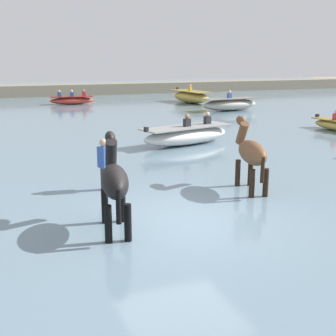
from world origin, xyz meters
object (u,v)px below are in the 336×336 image
object	(u,v)px
boat_far_offshore	(336,125)
boat_distant_east	(191,97)
person_wading_mid	(104,168)
boat_near_port	(230,104)
boat_mid_outer	(72,100)
boat_near_starboard	(187,135)
horse_trailing_bay	(251,154)
horse_lead_black	(114,183)

from	to	relation	value
boat_far_offshore	boat_distant_east	size ratio (longest dim) A/B	0.60
boat_distant_east	person_wading_mid	size ratio (longest dim) A/B	2.68
boat_near_port	boat_mid_outer	xyz separation A→B (m)	(-8.74, 7.42, -0.09)
boat_near_starboard	person_wading_mid	size ratio (longest dim) A/B	2.51
boat_near_starboard	horse_trailing_bay	bearing A→B (deg)	-98.61
person_wading_mid	boat_distant_east	bearing A→B (deg)	60.56
horse_lead_black	boat_near_port	bearing A→B (deg)	55.33
person_wading_mid	boat_mid_outer	bearing A→B (deg)	82.81
horse_trailing_bay	boat_near_port	xyz separation A→B (m)	(8.03, 15.83, -0.56)
boat_near_starboard	person_wading_mid	xyz separation A→B (m)	(-4.43, -4.96, 0.21)
boat_near_port	horse_trailing_bay	bearing A→B (deg)	-116.90
boat_near_port	boat_far_offshore	bearing A→B (deg)	-84.98
horse_lead_black	boat_distant_east	world-z (taller)	horse_lead_black
boat_distant_east	horse_trailing_bay	bearing A→B (deg)	-110.01
boat_mid_outer	person_wading_mid	world-z (taller)	person_wading_mid
horse_lead_black	boat_mid_outer	distance (m)	24.91
horse_lead_black	horse_trailing_bay	bearing A→B (deg)	20.25
person_wading_mid	boat_near_port	bearing A→B (deg)	51.51
horse_trailing_bay	boat_mid_outer	size ratio (longest dim) A/B	0.66
boat_distant_east	boat_far_offshore	bearing A→B (deg)	-85.65
horse_trailing_bay	person_wading_mid	size ratio (longest dim) A/B	1.29
boat_distant_east	boat_near_starboard	world-z (taller)	boat_distant_east
boat_near_starboard	horse_lead_black	bearing A→B (deg)	-122.11
person_wading_mid	horse_lead_black	bearing A→B (deg)	-98.91
boat_far_offshore	boat_mid_outer	xyz separation A→B (m)	(-9.52, 16.26, 0.04)
horse_trailing_bay	boat_distant_east	size ratio (longest dim) A/B	0.48
boat_far_offshore	horse_lead_black	bearing A→B (deg)	-146.46
boat_near_starboard	boat_mid_outer	bearing A→B (deg)	95.64
boat_far_offshore	person_wading_mid	size ratio (longest dim) A/B	1.61
horse_trailing_bay	person_wading_mid	world-z (taller)	horse_trailing_bay
boat_distant_east	person_wading_mid	xyz separation A→B (m)	(-11.20, -19.85, 0.13)
boat_near_starboard	boat_distant_east	bearing A→B (deg)	65.55
boat_distant_east	boat_mid_outer	xyz separation A→B (m)	(-8.44, 2.04, -0.14)
horse_trailing_bay	boat_near_port	distance (m)	17.76
horse_lead_black	boat_far_offshore	bearing A→B (deg)	33.54
person_wading_mid	boat_near_starboard	bearing A→B (deg)	48.21
horse_trailing_bay	boat_near_starboard	distance (m)	6.42
horse_trailing_bay	boat_near_port	size ratio (longest dim) A/B	0.54
horse_trailing_bay	boat_distant_east	xyz separation A→B (m)	(7.72, 21.21, -0.51)
horse_trailing_bay	boat_distant_east	distance (m)	22.58
horse_lead_black	boat_near_starboard	bearing A→B (deg)	57.89
horse_trailing_bay	boat_near_starboard	xyz separation A→B (m)	(0.96, 6.32, -0.59)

